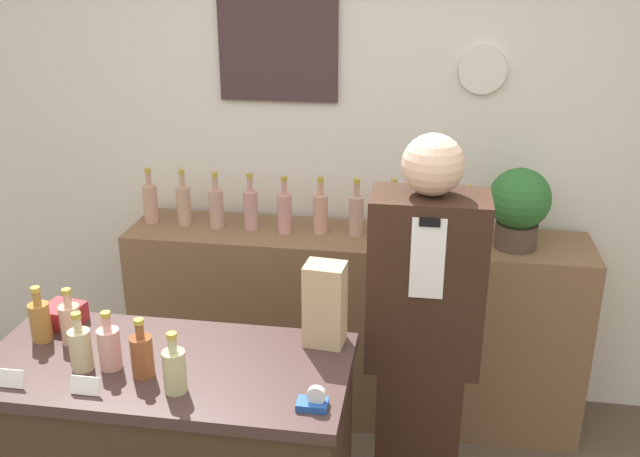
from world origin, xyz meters
name	(u,v)px	position (x,y,z in m)	size (l,w,h in m)	color
back_wall	(346,139)	(0.00, 2.00, 1.36)	(5.20, 0.09, 2.70)	silver
back_shelf	(354,325)	(0.08, 1.73, 0.48)	(2.19, 0.42, 0.96)	brown
shopkeeper	(422,348)	(0.42, 0.98, 0.82)	(0.42, 0.26, 1.64)	#331E14
potted_plant	(519,205)	(0.81, 1.70, 1.17)	(0.27, 0.27, 0.37)	#4C3D2D
paper_bag	(325,304)	(0.09, 0.70, 1.12)	(0.14, 0.12, 0.29)	tan
tape_dispenser	(314,401)	(0.12, 0.33, 1.00)	(0.09, 0.06, 0.07)	#1E4799
price_card_left	(10,378)	(-0.81, 0.29, 1.01)	(0.09, 0.02, 0.06)	white
price_card_right	(85,386)	(-0.57, 0.29, 1.01)	(0.09, 0.02, 0.06)	white
gift_box	(63,315)	(-0.84, 0.68, 1.01)	(0.15, 0.15, 0.07)	maroon
counter_bottle_0	(40,320)	(-0.86, 0.57, 1.05)	(0.07, 0.07, 0.20)	olive
counter_bottle_1	(71,322)	(-0.75, 0.57, 1.05)	(0.07, 0.07, 0.20)	tan
counter_bottle_2	(81,348)	(-0.64, 0.42, 1.05)	(0.07, 0.07, 0.20)	tan
counter_bottle_3	(109,347)	(-0.55, 0.44, 1.05)	(0.07, 0.07, 0.20)	tan
counter_bottle_4	(142,355)	(-0.43, 0.41, 1.05)	(0.07, 0.07, 0.20)	brown
counter_bottle_5	(175,370)	(-0.31, 0.35, 1.05)	(0.07, 0.07, 0.20)	tan
shelf_bottle_0	(150,202)	(-0.93, 1.75, 1.07)	(0.07, 0.07, 0.28)	tan
shelf_bottle_1	(184,204)	(-0.76, 1.75, 1.07)	(0.07, 0.07, 0.28)	tan
shelf_bottle_2	(216,207)	(-0.59, 1.73, 1.07)	(0.07, 0.07, 0.28)	tan
shelf_bottle_3	(251,208)	(-0.42, 1.74, 1.07)	(0.07, 0.07, 0.28)	tan
shelf_bottle_4	(285,212)	(-0.25, 1.72, 1.07)	(0.07, 0.07, 0.28)	tan
shelf_bottle_5	(320,212)	(-0.08, 1.73, 1.07)	(0.07, 0.07, 0.28)	tan
shelf_bottle_6	(356,214)	(0.08, 1.73, 1.07)	(0.07, 0.07, 0.28)	tan
shelf_bottle_7	(393,215)	(0.25, 1.75, 1.07)	(0.07, 0.07, 0.28)	tan
shelf_bottle_8	(429,220)	(0.42, 1.71, 1.07)	(0.07, 0.07, 0.28)	tan
shelf_bottle_9	(467,221)	(0.59, 1.72, 1.07)	(0.07, 0.07, 0.28)	tan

